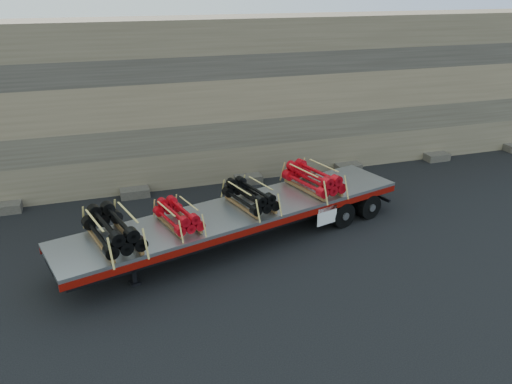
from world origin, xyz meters
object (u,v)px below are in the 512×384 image
(bundle_front, at_px, (113,230))
(bundle_midrear, at_px, (250,196))
(bundle_rear, at_px, (313,179))
(bundle_midfront, at_px, (178,216))
(trailer, at_px, (240,225))

(bundle_front, height_order, bundle_midrear, bundle_front)
(bundle_front, height_order, bundle_rear, bundle_front)
(bundle_midfront, bearing_deg, bundle_front, -180.00)
(bundle_midfront, distance_m, bundle_midrear, 2.68)
(bundle_rear, bearing_deg, bundle_midrear, -180.00)
(bundle_front, xyz_separation_m, bundle_midrear, (4.60, 1.24, -0.06))
(bundle_rear, bearing_deg, bundle_midfront, -180.00)
(trailer, bearing_deg, bundle_rear, 0.00)
(bundle_front, relative_size, bundle_midrear, 1.15)
(trailer, height_order, bundle_front, bundle_front)
(bundle_midfront, distance_m, bundle_rear, 5.44)
(bundle_midfront, height_order, bundle_midrear, bundle_midrear)
(bundle_midrear, bearing_deg, trailer, -180.00)
(bundle_front, height_order, bundle_midfront, bundle_front)
(trailer, height_order, bundle_midfront, bundle_midfront)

